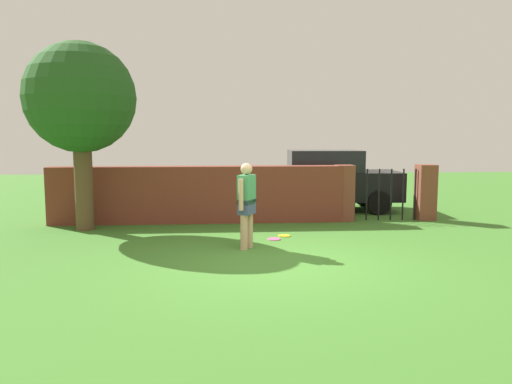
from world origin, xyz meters
The scene contains 8 objects.
ground_plane centered at (0.00, 0.00, 0.00)m, with size 40.00×40.00×0.00m, color #3D7528.
brick_wall centered at (-1.50, 4.10, 0.69)m, with size 7.11×0.50×1.39m, color brown.
tree centered at (-4.01, 3.35, 2.92)m, with size 2.44×2.44×4.19m.
person centered at (-0.45, 1.19, 0.90)m, with size 0.37×0.48×1.62m.
fence_gate centered at (3.21, 4.10, 0.70)m, with size 2.54×0.44×1.40m.
car centered at (2.02, 5.87, 0.86)m, with size 4.28×2.09×1.72m.
frisbee_yellow centered at (0.41, 2.28, 0.01)m, with size 0.27×0.27×0.02m, color yellow.
frisbee_pink centered at (0.15, 1.95, 0.01)m, with size 0.27×0.27×0.02m, color pink.
Camera 1 is at (-0.95, -7.92, 2.12)m, focal length 34.48 mm.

